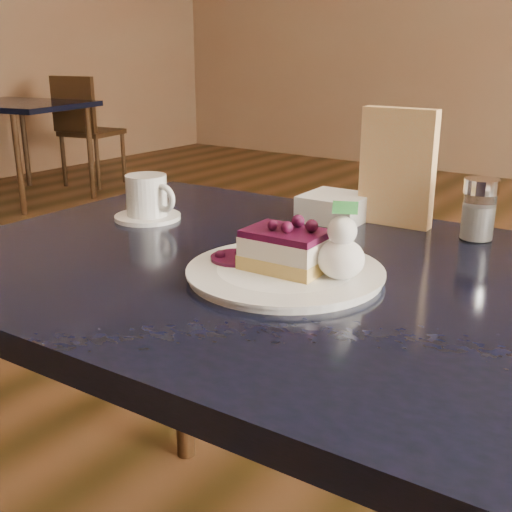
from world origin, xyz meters
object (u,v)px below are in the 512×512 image
Objects in this scene: coffee_set at (148,200)px; main_table at (301,315)px; cheesecake_slice at (286,250)px; bg_table_far_left at (27,190)px; dessert_plate at (285,273)px.

main_table is at bearing -9.87° from coffee_set.
cheesecake_slice is at bearing -16.52° from coffee_set.
bg_table_far_left is at bearing 148.83° from main_table.
main_table is 0.09m from dessert_plate.
dessert_plate is 0.03m from cheesecake_slice.
cheesecake_slice is (-0.00, -0.00, 0.03)m from dessert_plate.
cheesecake_slice is at bearing -135.00° from dessert_plate.
coffee_set reaches higher than main_table.
main_table is 0.40m from coffee_set.
coffee_set is at bearing 167.44° from main_table.
coffee_set reaches higher than bg_table_far_left.
cheesecake_slice reaches higher than dessert_plate.
main_table is 0.73× the size of bg_table_far_left.
cheesecake_slice is 0.40m from coffee_set.
main_table is at bearing 90.00° from cheesecake_slice.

